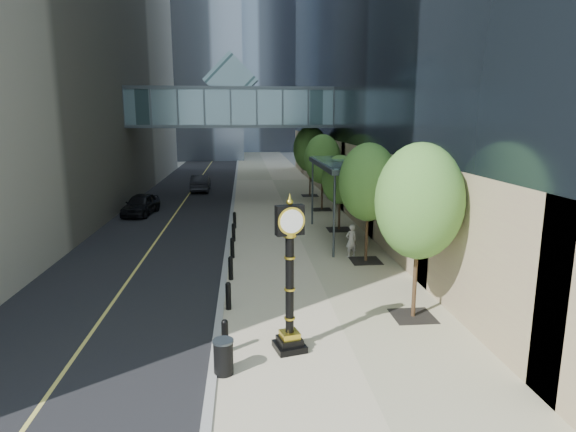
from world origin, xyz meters
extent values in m
plane|color=gray|center=(0.00, 0.00, 0.00)|extent=(320.00, 320.00, 0.00)
cube|color=black|center=(-7.00, 40.00, 0.01)|extent=(8.00, 180.00, 0.02)
cube|color=#B7AA8C|center=(1.00, 40.00, 0.03)|extent=(8.00, 180.00, 0.06)
cube|color=gray|center=(-3.00, 40.00, 0.04)|extent=(0.25, 180.00, 0.07)
cube|color=#8D9AB2|center=(-6.00, 120.00, 32.50)|extent=(22.00, 22.00, 65.00)
cube|color=slate|center=(-3.00, 28.00, 7.50)|extent=(17.00, 4.00, 3.00)
cube|color=#383F44|center=(-3.00, 28.00, 6.05)|extent=(17.00, 4.20, 0.25)
cube|color=#383F44|center=(-3.00, 28.00, 8.95)|extent=(17.00, 4.20, 0.25)
cube|color=slate|center=(-3.00, 28.00, 9.60)|extent=(4.24, 3.00, 4.24)
cube|color=#383F44|center=(3.50, 14.00, 4.20)|extent=(3.00, 8.00, 0.25)
cube|color=slate|center=(3.50, 14.00, 4.35)|extent=(2.80, 7.80, 0.06)
cylinder|color=#383F44|center=(2.20, 10.30, 2.10)|extent=(0.12, 0.12, 4.20)
cylinder|color=#383F44|center=(2.20, 17.70, 2.10)|extent=(0.12, 0.12, 4.20)
cylinder|color=black|center=(-2.70, 1.00, 0.51)|extent=(0.20, 0.20, 0.90)
cylinder|color=black|center=(-2.70, 4.20, 0.51)|extent=(0.20, 0.20, 0.90)
cylinder|color=black|center=(-2.70, 7.40, 0.51)|extent=(0.20, 0.20, 0.90)
cylinder|color=black|center=(-2.70, 10.60, 0.51)|extent=(0.20, 0.20, 0.90)
cylinder|color=black|center=(-2.70, 13.80, 0.51)|extent=(0.20, 0.20, 0.90)
cylinder|color=black|center=(-2.70, 17.00, 0.51)|extent=(0.20, 0.20, 0.90)
cube|color=black|center=(3.60, 3.00, 0.07)|extent=(1.40, 1.40, 0.02)
cylinder|color=#46341D|center=(3.60, 3.00, 1.63)|extent=(0.14, 0.14, 3.14)
ellipsoid|color=#3A6C27|center=(3.60, 3.00, 4.06)|extent=(2.88, 2.88, 3.84)
cube|color=black|center=(3.60, 9.50, 0.07)|extent=(1.40, 1.40, 0.02)
cylinder|color=#46341D|center=(3.60, 9.50, 1.54)|extent=(0.14, 0.14, 2.96)
ellipsoid|color=#3A6C27|center=(3.60, 9.50, 3.83)|extent=(2.71, 2.71, 3.62)
cube|color=black|center=(3.60, 16.00, 0.07)|extent=(1.40, 1.40, 0.02)
cylinder|color=#46341D|center=(3.60, 16.00, 1.26)|extent=(0.14, 0.14, 2.40)
ellipsoid|color=#3A6C27|center=(3.60, 16.00, 3.11)|extent=(2.20, 2.20, 2.93)
cube|color=black|center=(3.60, 22.50, 0.07)|extent=(1.40, 1.40, 0.02)
cylinder|color=#46341D|center=(3.60, 22.50, 1.52)|extent=(0.14, 0.14, 2.92)
ellipsoid|color=#3A6C27|center=(3.60, 22.50, 3.78)|extent=(2.68, 2.68, 3.57)
cube|color=black|center=(3.60, 29.00, 0.07)|extent=(1.40, 1.40, 0.02)
cylinder|color=#46341D|center=(3.60, 29.00, 1.65)|extent=(0.14, 0.14, 3.18)
ellipsoid|color=#3A6C27|center=(3.60, 29.00, 4.10)|extent=(2.91, 2.91, 3.88)
cube|color=black|center=(-0.83, 1.00, 0.15)|extent=(1.02, 1.02, 0.19)
cube|color=black|center=(-0.83, 1.00, 0.34)|extent=(0.79, 0.79, 0.19)
cube|color=gold|center=(-0.83, 1.00, 0.53)|extent=(0.62, 0.62, 0.19)
cylinder|color=black|center=(-0.83, 1.00, 2.07)|extent=(0.24, 0.24, 2.90)
cube|color=black|center=(-0.83, 1.00, 3.94)|extent=(0.84, 0.47, 0.84)
cylinder|color=white|center=(-0.83, 1.16, 3.94)|extent=(0.64, 0.20, 0.66)
cylinder|color=white|center=(-0.83, 0.84, 3.94)|extent=(0.64, 0.20, 0.66)
sphere|color=gold|center=(-0.83, 1.00, 4.46)|extent=(0.19, 0.19, 0.19)
cylinder|color=black|center=(-2.70, -0.19, 0.51)|extent=(0.57, 0.57, 0.90)
imported|color=#A7A199|center=(3.05, 10.25, 0.88)|extent=(0.69, 0.57, 1.64)
imported|color=black|center=(-9.33, 22.02, 0.76)|extent=(2.29, 4.53, 1.48)
imported|color=black|center=(-6.10, 32.91, 0.77)|extent=(1.64, 4.58, 1.50)
camera|label=1|loc=(-2.07, -11.97, 6.74)|focal=30.00mm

